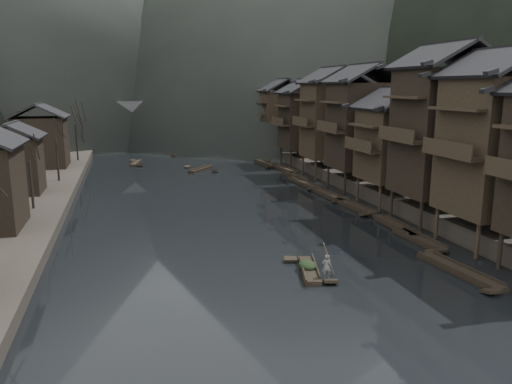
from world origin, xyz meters
name	(u,v)px	position (x,y,z in m)	size (l,w,h in m)	color
water	(269,260)	(0.00, 0.00, 0.00)	(300.00, 300.00, 0.00)	black
right_bank	(407,155)	(35.00, 40.00, 0.90)	(40.00, 200.00, 1.80)	#2D2823
stilt_houses	(373,115)	(17.28, 18.63, 8.84)	(9.00, 67.60, 15.79)	black
left_houses	(5,153)	(-20.50, 20.12, 5.66)	(8.10, 53.20, 8.73)	black
bare_trees	(51,138)	(-17.00, 25.17, 6.54)	(3.85, 72.88, 7.69)	black
moored_sampans	(319,189)	(12.10, 21.08, 0.20)	(3.26, 59.58, 0.47)	black
midriver_boats	(164,157)	(-3.17, 52.62, 0.20)	(12.13, 36.89, 0.45)	black
stone_bridge	(171,120)	(0.00, 72.00, 5.11)	(40.00, 6.00, 9.00)	#4C4C4F
hero_sampan	(309,270)	(1.87, -2.97, 0.20)	(2.20, 5.20, 0.44)	black
cargo_heap	(307,260)	(1.81, -2.74, 0.78)	(1.13, 1.48, 0.68)	black
boatman	(327,263)	(2.31, -4.71, 1.23)	(0.58, 0.38, 1.59)	slate
bamboo_pole	(331,224)	(2.51, -4.71, 3.69)	(0.06, 0.06, 4.44)	#8C7A51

